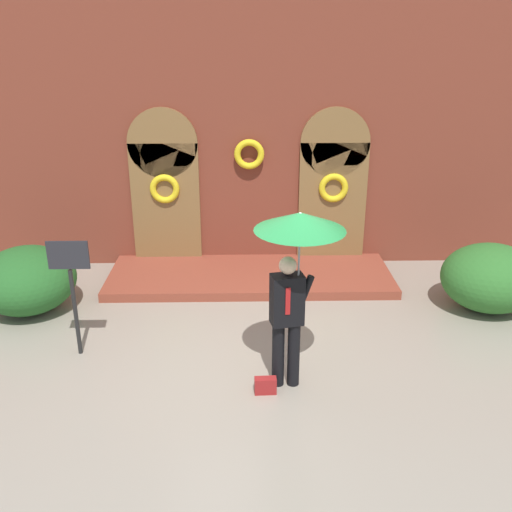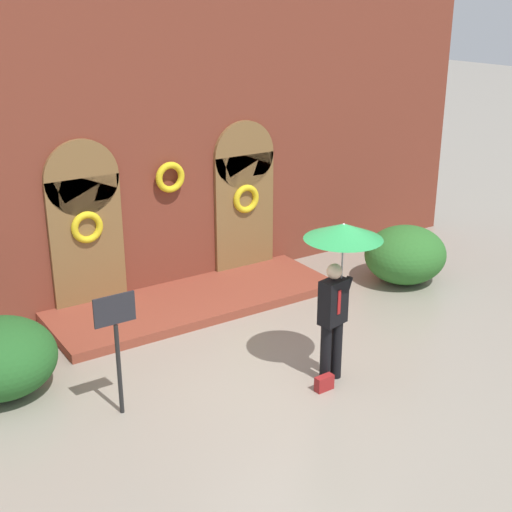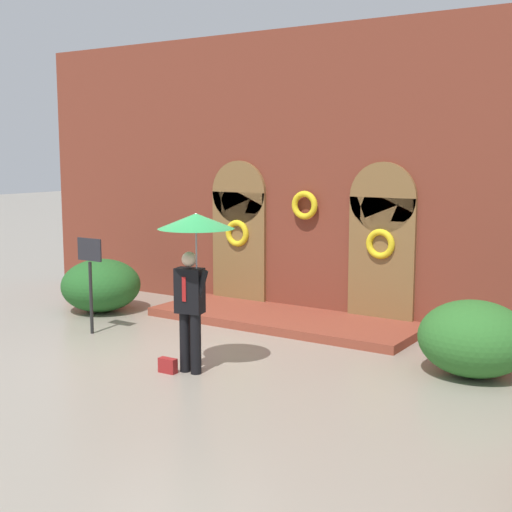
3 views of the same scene
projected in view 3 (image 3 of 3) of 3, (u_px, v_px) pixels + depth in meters
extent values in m
plane|color=gray|center=(181.00, 363.00, 10.99)|extent=(80.00, 80.00, 0.00)
cube|color=brown|center=(314.00, 174.00, 14.06)|extent=(14.00, 0.50, 5.60)
cube|color=brown|center=(239.00, 250.00, 14.92)|extent=(1.30, 0.08, 2.40)
cylinder|color=brown|center=(239.00, 192.00, 14.75)|extent=(1.30, 0.08, 1.30)
cube|color=brown|center=(381.00, 262.00, 13.19)|extent=(1.30, 0.08, 2.40)
cylinder|color=brown|center=(383.00, 198.00, 13.01)|extent=(1.30, 0.08, 1.30)
torus|color=yellow|center=(237.00, 233.00, 14.81)|extent=(0.56, 0.12, 0.56)
torus|color=yellow|center=(380.00, 244.00, 13.08)|extent=(0.56, 0.12, 0.56)
torus|color=yellow|center=(305.00, 205.00, 13.85)|extent=(0.56, 0.12, 0.56)
cube|color=brown|center=(283.00, 319.00, 13.50)|extent=(5.20, 1.80, 0.16)
cylinder|color=black|center=(185.00, 342.00, 10.50)|extent=(0.16, 0.16, 0.90)
cylinder|color=black|center=(196.00, 344.00, 10.39)|extent=(0.16, 0.16, 0.90)
cube|color=black|center=(190.00, 291.00, 10.33)|extent=(0.44, 0.32, 0.66)
cube|color=#A51919|center=(184.00, 289.00, 10.22)|extent=(0.06, 0.02, 0.36)
sphere|color=beige|center=(189.00, 259.00, 10.27)|extent=(0.22, 0.22, 0.22)
cylinder|color=black|center=(202.00, 285.00, 10.20)|extent=(0.22, 0.09, 0.46)
cylinder|color=gray|center=(196.00, 263.00, 10.20)|extent=(0.02, 0.02, 0.98)
cone|color=#1E7538|center=(196.00, 221.00, 10.11)|extent=(1.10, 1.10, 0.22)
cone|color=white|center=(196.00, 220.00, 10.11)|extent=(0.61, 0.60, 0.20)
cube|color=maroon|center=(168.00, 366.00, 10.47)|extent=(0.28, 0.13, 0.22)
cylinder|color=black|center=(91.00, 298.00, 12.68)|extent=(0.06, 0.06, 1.30)
cube|color=#232328|center=(89.00, 250.00, 12.55)|extent=(0.56, 0.03, 0.40)
ellipsoid|color=#235B23|center=(101.00, 285.00, 14.51)|extent=(1.57, 1.63, 1.07)
ellipsoid|color=#2D6B28|center=(474.00, 338.00, 10.29)|extent=(1.61, 1.49, 1.11)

